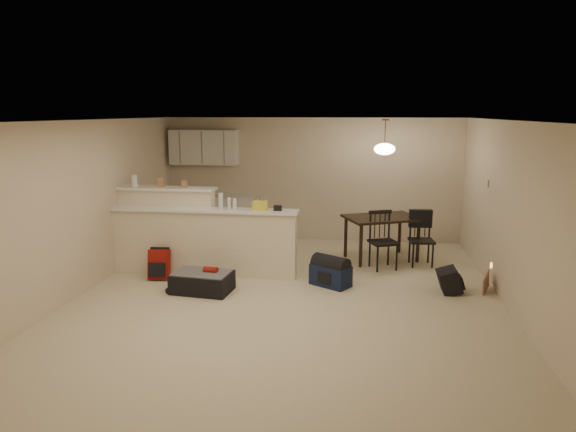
% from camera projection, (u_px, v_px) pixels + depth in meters
% --- Properties ---
extents(room, '(7.00, 7.02, 2.50)m').
position_uv_depth(room, '(288.00, 212.00, 7.10)').
color(room, beige).
rests_on(room, ground).
extents(breakfast_bar, '(3.08, 0.58, 1.39)m').
position_uv_depth(breakfast_bar, '(191.00, 236.00, 8.42)').
color(breakfast_bar, beige).
rests_on(breakfast_bar, ground).
extents(upper_cabinets, '(1.40, 0.34, 0.70)m').
position_uv_depth(upper_cabinets, '(204.00, 147.00, 10.49)').
color(upper_cabinets, white).
rests_on(upper_cabinets, room).
extents(kitchen_counter, '(1.80, 0.60, 0.90)m').
position_uv_depth(kitchen_counter, '(214.00, 218.00, 10.63)').
color(kitchen_counter, white).
rests_on(kitchen_counter, ground).
extents(thermostat, '(0.02, 0.12, 0.12)m').
position_uv_depth(thermostat, '(487.00, 183.00, 8.15)').
color(thermostat, beige).
rests_on(thermostat, room).
extents(jar, '(0.10, 0.10, 0.20)m').
position_uv_depth(jar, '(134.00, 181.00, 8.51)').
color(jar, silver).
rests_on(jar, breakfast_bar).
extents(cereal_box, '(0.10, 0.07, 0.16)m').
position_uv_depth(cereal_box, '(161.00, 182.00, 8.45)').
color(cereal_box, '#A17153').
rests_on(cereal_box, breakfast_bar).
extents(small_box, '(0.08, 0.06, 0.12)m').
position_uv_depth(small_box, '(184.00, 184.00, 8.40)').
color(small_box, '#A17153').
rests_on(small_box, breakfast_bar).
extents(bottle_a, '(0.07, 0.07, 0.26)m').
position_uv_depth(bottle_a, '(221.00, 201.00, 8.14)').
color(bottle_a, silver).
rests_on(bottle_a, breakfast_bar).
extents(bottle_b, '(0.06, 0.06, 0.18)m').
position_uv_depth(bottle_b, '(235.00, 204.00, 8.12)').
color(bottle_b, silver).
rests_on(bottle_b, breakfast_bar).
extents(bag_lump, '(0.22, 0.18, 0.14)m').
position_uv_depth(bag_lump, '(260.00, 206.00, 8.07)').
color(bag_lump, '#A17153').
rests_on(bag_lump, breakfast_bar).
extents(pouch, '(0.12, 0.10, 0.08)m').
position_uv_depth(pouch, '(278.00, 208.00, 8.04)').
color(pouch, '#A17153').
rests_on(pouch, breakfast_bar).
extents(extra_item_x, '(0.05, 0.05, 0.19)m').
position_uv_depth(extra_item_x, '(229.00, 203.00, 8.13)').
color(extra_item_x, silver).
rests_on(extra_item_x, breakfast_bar).
extents(dining_table, '(1.49, 1.28, 0.79)m').
position_uv_depth(dining_table, '(382.00, 222.00, 9.12)').
color(dining_table, black).
rests_on(dining_table, ground).
extents(pendant_lamp, '(0.36, 0.36, 0.62)m').
position_uv_depth(pendant_lamp, '(385.00, 149.00, 8.86)').
color(pendant_lamp, brown).
rests_on(pendant_lamp, room).
extents(dining_chair_near, '(0.55, 0.54, 0.98)m').
position_uv_depth(dining_chair_near, '(384.00, 241.00, 8.61)').
color(dining_chair_near, black).
rests_on(dining_chair_near, ground).
extents(dining_chair_far, '(0.45, 0.43, 0.93)m').
position_uv_depth(dining_chair_far, '(422.00, 239.00, 8.80)').
color(dining_chair_far, black).
rests_on(dining_chair_far, ground).
extents(suitcase, '(0.90, 0.64, 0.29)m').
position_uv_depth(suitcase, '(202.00, 282.00, 7.57)').
color(suitcase, black).
rests_on(suitcase, ground).
extents(red_backpack, '(0.33, 0.22, 0.47)m').
position_uv_depth(red_backpack, '(159.00, 264.00, 8.15)').
color(red_backpack, maroon).
rests_on(red_backpack, ground).
extents(navy_duffel, '(0.68, 0.59, 0.32)m').
position_uv_depth(navy_duffel, '(331.00, 275.00, 7.83)').
color(navy_duffel, '#131E3D').
rests_on(navy_duffel, ground).
extents(black_daypack, '(0.28, 0.39, 0.34)m').
position_uv_depth(black_daypack, '(449.00, 281.00, 7.54)').
color(black_daypack, black).
rests_on(black_daypack, ground).
extents(cardboard_sheet, '(0.17, 0.34, 0.28)m').
position_uv_depth(cardboard_sheet, '(486.00, 283.00, 7.52)').
color(cardboard_sheet, '#A17153').
rests_on(cardboard_sheet, ground).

